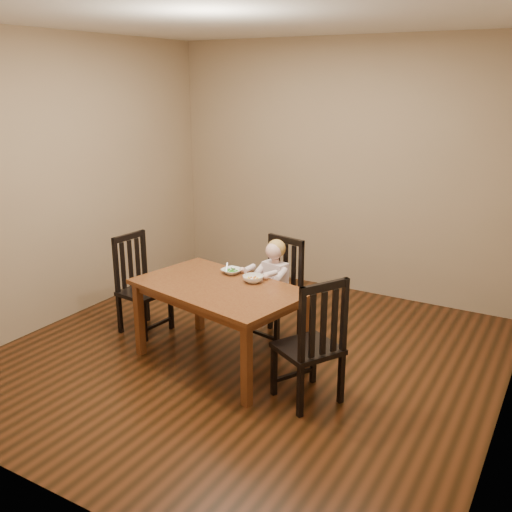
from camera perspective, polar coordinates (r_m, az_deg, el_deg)
The scene contains 9 objects.
room at distance 4.50m, azimuth -0.97°, elevation 5.44°, with size 4.01×4.01×2.71m.
dining_table at distance 4.64m, azimuth -3.73°, elevation -3.89°, with size 1.50×1.07×0.68m.
chair_child at distance 5.12m, azimuth 2.12°, elevation -3.61°, with size 0.47×0.46×0.94m.
chair_left at distance 5.40m, azimuth -11.49°, elevation -2.92°, with size 0.42×0.43×0.92m.
chair_right at distance 4.14m, azimuth 5.64°, elevation -8.75°, with size 0.55×0.56×0.97m.
toddler at distance 5.04m, azimuth 1.79°, elevation -2.43°, with size 0.29×0.36×0.49m, color silver, non-canonical shape.
bowl_peas at distance 4.88m, azimuth -2.44°, elevation -1.53°, with size 0.17×0.17×0.04m, color white.
bowl_veg at distance 4.67m, azimuth -0.30°, elevation -2.29°, with size 0.17×0.17×0.05m, color white.
fork at distance 4.88m, azimuth -2.94°, elevation -1.22°, with size 0.07×0.12×0.05m.
Camera 1 is at (2.28, -3.76, 2.28)m, focal length 40.00 mm.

